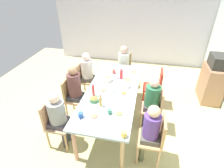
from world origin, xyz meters
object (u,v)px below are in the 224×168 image
at_px(chair_1, 155,137).
at_px(bottle_2, 93,90).
at_px(person_0, 123,63).
at_px(microwave, 219,61).
at_px(cup_2, 110,111).
at_px(chair_3, 72,96).
at_px(plate_0, 103,90).
at_px(dining_table, 112,93).
at_px(cup_5, 117,77).
at_px(cup_1, 81,115).
at_px(person_4, 151,99).
at_px(cup_4, 124,134).
at_px(person_3, 75,88).
at_px(chair_2, 85,78).
at_px(chair_4, 155,106).
at_px(bowl_0, 108,79).
at_px(bottle_1, 121,74).
at_px(bottle_0, 100,101).
at_px(plate_3, 119,114).
at_px(chair_0, 124,67).
at_px(plate_4, 94,116).
at_px(plate_1, 124,93).
at_px(plate_2, 134,72).
at_px(bowl_1, 94,99).
at_px(cup_6, 114,72).
at_px(cup_0, 128,85).
at_px(chair_6, 155,85).
at_px(side_cabinet, 211,83).
at_px(plate_5, 127,80).
at_px(chair_5, 55,121).
at_px(person_5, 58,115).
at_px(cup_3, 114,90).
at_px(person_1, 150,129).
at_px(person_2, 88,71).

xyz_separation_m(chair_1, bottle_2, (-0.56, -1.17, 0.38)).
height_order(person_0, microwave, microwave).
bearing_deg(cup_2, microwave, 132.52).
bearing_deg(chair_3, plate_0, 85.80).
distance_m(dining_table, cup_5, 0.49).
relative_size(chair_1, cup_1, 7.57).
height_order(person_4, cup_4, person_4).
bearing_deg(person_3, chair_2, -173.34).
relative_size(chair_4, bowl_0, 4.75).
bearing_deg(bottle_1, chair_4, 57.75).
height_order(bottle_0, bottle_1, bottle_1).
height_order(plate_3, cup_4, cup_4).
distance_m(chair_0, chair_2, 1.16).
relative_size(plate_4, bowl_0, 1.15).
relative_size(bowl_0, cup_5, 1.60).
distance_m(person_0, bottle_1, 1.01).
bearing_deg(chair_4, cup_2, -48.82).
distance_m(cup_4, bottle_1, 1.61).
bearing_deg(cup_1, cup_4, 71.22).
xyz_separation_m(chair_4, plate_1, (0.07, -0.62, 0.27)).
xyz_separation_m(plate_3, plate_4, (0.14, -0.38, 0.00)).
xyz_separation_m(plate_2, microwave, (-0.43, 1.88, 0.26)).
xyz_separation_m(chair_4, plate_4, (0.80, -0.99, 0.27)).
xyz_separation_m(bowl_1, cup_6, (-1.11, 0.14, 0.00)).
xyz_separation_m(person_0, bowl_1, (1.88, -0.25, 0.11)).
height_order(chair_3, cup_0, chair_3).
bearing_deg(chair_6, person_3, -64.35).
distance_m(plate_3, bowl_1, 0.57).
height_order(side_cabinet, microwave, microwave).
bearing_deg(side_cabinet, plate_5, -67.67).
xyz_separation_m(dining_table, person_3, (0.00, -0.78, 0.01)).
bearing_deg(dining_table, plate_2, 158.28).
bearing_deg(microwave, person_3, -67.06).
bearing_deg(side_cabinet, plate_2, -77.25).
relative_size(plate_0, microwave, 0.47).
bearing_deg(cup_4, plate_0, -151.62).
height_order(plate_2, microwave, microwave).
relative_size(chair_5, person_5, 0.80).
relative_size(plate_3, cup_6, 1.98).
relative_size(chair_6, cup_4, 7.44).
relative_size(cup_4, cup_5, 1.02).
xyz_separation_m(chair_0, chair_3, (1.56, -0.87, 0.00)).
bearing_deg(chair_6, cup_5, -70.46).
height_order(plate_0, bowl_1, bowl_1).
distance_m(chair_3, person_4, 1.65).
bearing_deg(cup_3, person_1, 44.07).
xyz_separation_m(dining_table, person_2, (-0.79, -0.78, -0.00)).
relative_size(chair_0, person_0, 0.78).
xyz_separation_m(person_5, plate_4, (0.01, 0.65, 0.11)).
bearing_deg(cup_5, plate_2, 137.06).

